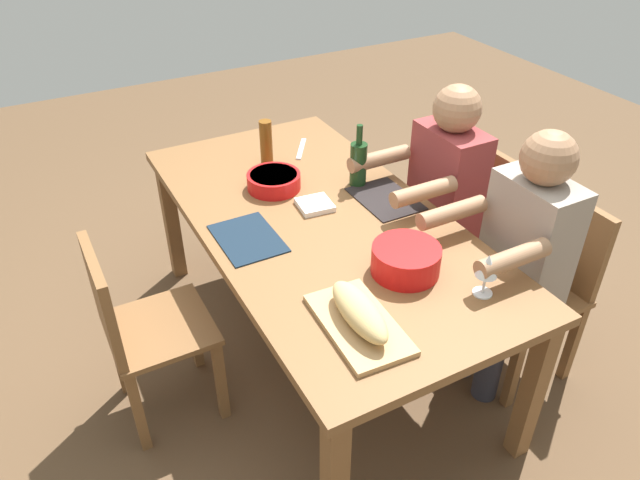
% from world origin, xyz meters
% --- Properties ---
extents(ground_plane, '(8.00, 8.00, 0.00)m').
position_xyz_m(ground_plane, '(0.00, 0.00, 0.00)').
color(ground_plane, brown).
extents(dining_table, '(1.90, 0.97, 0.74)m').
position_xyz_m(dining_table, '(0.00, 0.00, 0.66)').
color(dining_table, brown).
rests_on(dining_table, ground_plane).
extents(chair_near_center, '(0.40, 0.40, 0.85)m').
position_xyz_m(chair_near_center, '(0.00, -0.81, 0.48)').
color(chair_near_center, brown).
rests_on(chair_near_center, ground_plane).
extents(chair_far_center, '(0.40, 0.40, 0.85)m').
position_xyz_m(chair_far_center, '(0.00, 0.81, 0.48)').
color(chair_far_center, brown).
rests_on(chair_far_center, ground_plane).
extents(diner_far_center, '(0.41, 0.53, 1.20)m').
position_xyz_m(diner_far_center, '(-0.00, 0.62, 0.70)').
color(diner_far_center, '#2D2D38').
rests_on(diner_far_center, ground_plane).
extents(chair_far_right, '(0.40, 0.40, 0.85)m').
position_xyz_m(chair_far_right, '(0.52, 0.81, 0.48)').
color(chair_far_right, brown).
rests_on(chair_far_right, ground_plane).
extents(diner_far_right, '(0.41, 0.53, 1.20)m').
position_xyz_m(diner_far_right, '(0.52, 0.62, 0.70)').
color(diner_far_right, '#2D2D38').
rests_on(diner_far_right, ground_plane).
extents(serving_bowl_salad, '(0.24, 0.24, 0.07)m').
position_xyz_m(serving_bowl_salad, '(-0.32, -0.06, 0.78)').
color(serving_bowl_salad, red).
rests_on(serving_bowl_salad, dining_table).
extents(serving_bowl_pasta, '(0.25, 0.25, 0.11)m').
position_xyz_m(serving_bowl_pasta, '(0.47, 0.10, 0.80)').
color(serving_bowl_pasta, red).
rests_on(serving_bowl_pasta, dining_table).
extents(cutting_board, '(0.41, 0.24, 0.02)m').
position_xyz_m(cutting_board, '(0.64, -0.20, 0.75)').
color(cutting_board, tan).
rests_on(cutting_board, dining_table).
extents(bread_loaf, '(0.33, 0.13, 0.09)m').
position_xyz_m(bread_loaf, '(0.64, -0.20, 0.81)').
color(bread_loaf, tan).
rests_on(bread_loaf, cutting_board).
extents(wine_bottle, '(0.08, 0.08, 0.29)m').
position_xyz_m(wine_bottle, '(-0.17, 0.29, 0.85)').
color(wine_bottle, '#193819').
rests_on(wine_bottle, dining_table).
extents(beer_bottle, '(0.06, 0.06, 0.22)m').
position_xyz_m(beer_bottle, '(-0.55, 0.01, 0.85)').
color(beer_bottle, brown).
rests_on(beer_bottle, dining_table).
extents(wine_glass, '(0.08, 0.08, 0.17)m').
position_xyz_m(wine_glass, '(0.70, 0.27, 0.86)').
color(wine_glass, silver).
rests_on(wine_glass, dining_table).
extents(placemat_near_center, '(0.32, 0.23, 0.01)m').
position_xyz_m(placemat_near_center, '(0.00, -0.32, 0.74)').
color(placemat_near_center, '#142333').
rests_on(placemat_near_center, dining_table).
extents(placemat_far_center, '(0.32, 0.23, 0.01)m').
position_xyz_m(placemat_far_center, '(0.00, 0.32, 0.74)').
color(placemat_far_center, black).
rests_on(placemat_far_center, dining_table).
extents(carving_knife, '(0.20, 0.15, 0.01)m').
position_xyz_m(carving_knife, '(-0.61, 0.22, 0.74)').
color(carving_knife, silver).
rests_on(carving_knife, dining_table).
extents(napkin_stack, '(0.15, 0.15, 0.02)m').
position_xyz_m(napkin_stack, '(-0.09, 0.02, 0.75)').
color(napkin_stack, white).
rests_on(napkin_stack, dining_table).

